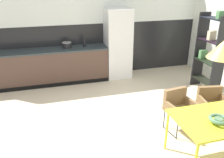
{
  "coord_description": "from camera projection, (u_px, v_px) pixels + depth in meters",
  "views": [
    {
      "loc": [
        -1.06,
        -3.16,
        2.58
      ],
      "look_at": [
        0.02,
        0.75,
        0.86
      ],
      "focal_mm": 38.0,
      "sensor_mm": 36.0,
      "label": 1
    }
  ],
  "objects": [
    {
      "name": "back_wall_splashback_dark",
      "position": [
        88.0,
        50.0,
        6.68
      ],
      "size": [
        6.73,
        0.12,
        1.46
      ],
      "primitive_type": "cube",
      "color": "black",
      "rests_on": "ground"
    },
    {
      "name": "armchair_far_side",
      "position": [
        212.0,
        101.0,
        4.4
      ],
      "size": [
        0.55,
        0.54,
        0.72
      ],
      "rotation": [
        0.0,
        0.0,
        2.97
      ],
      "color": "brown",
      "rests_on": "ground"
    },
    {
      "name": "refrigerator_column",
      "position": [
        118.0,
        44.0,
        6.47
      ],
      "size": [
        0.68,
        0.6,
        1.88
      ],
      "primitive_type": "cube",
      "color": "silver",
      "rests_on": "ground"
    },
    {
      "name": "armchair_head_of_table",
      "position": [
        179.0,
        105.0,
        4.25
      ],
      "size": [
        0.55,
        0.53,
        0.77
      ],
      "rotation": [
        0.0,
        0.0,
        3.29
      ],
      "color": "brown",
      "rests_on": "ground"
    },
    {
      "name": "pendant_lamp_over_table_near",
      "position": [
        224.0,
        49.0,
        2.95
      ],
      "size": [
        0.4,
        0.4,
        1.21
      ],
      "color": "black"
    },
    {
      "name": "ground_plane",
      "position": [
        122.0,
        141.0,
        4.07
      ],
      "size": [
        8.74,
        8.74,
        0.0
      ],
      "primitive_type": "plane",
      "color": "beige"
    },
    {
      "name": "open_shelf_unit",
      "position": [
        210.0,
        50.0,
        5.58
      ],
      "size": [
        0.3,
        0.76,
        1.95
      ],
      "rotation": [
        0.0,
        0.0,
        -1.57
      ],
      "color": "black",
      "rests_on": "ground"
    },
    {
      "name": "fruit_bowl",
      "position": [
        219.0,
        119.0,
        3.27
      ],
      "size": [
        0.27,
        0.27,
        0.09
      ],
      "color": "#4C704C",
      "rests_on": "dining_table"
    },
    {
      "name": "cooking_pot",
      "position": [
        67.0,
        45.0,
        6.14
      ],
      "size": [
        0.24,
        0.24,
        0.17
      ],
      "color": "black",
      "rests_on": "kitchen_counter"
    },
    {
      "name": "bottle_vinegar_dark",
      "position": [
        84.0,
        42.0,
        6.22
      ],
      "size": [
        0.07,
        0.07,
        0.29
      ],
      "color": "black",
      "rests_on": "kitchen_counter"
    },
    {
      "name": "kitchen_counter",
      "position": [
        37.0,
        68.0,
        6.12
      ],
      "size": [
        3.67,
        0.63,
        0.92
      ],
      "color": "#4D372D",
      "rests_on": "ground"
    }
  ]
}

